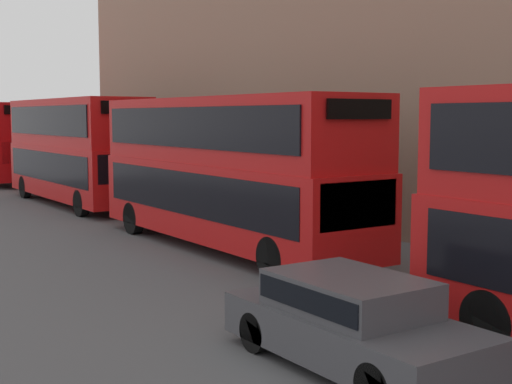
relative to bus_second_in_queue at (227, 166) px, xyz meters
The scene contains 4 objects.
bus_second_in_queue is the anchor object (origin of this frame).
bus_third_in_queue 12.08m from the bus_second_in_queue, 90.00° to the left, with size 2.59×10.39×4.39m.
car_hatchback 9.79m from the bus_second_in_queue, 110.60° to the right, with size 1.86×4.26×1.35m.
pedestrian 4.93m from the bus_second_in_queue, 57.79° to the left, with size 0.36×0.36×1.83m.
Camera 1 is at (-8.68, 1.60, 3.70)m, focal length 50.00 mm.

